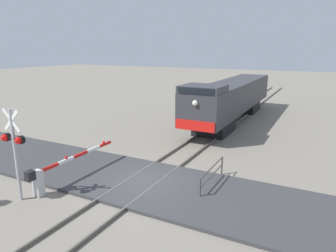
{
  "coord_description": "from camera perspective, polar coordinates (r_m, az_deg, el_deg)",
  "views": [
    {
      "loc": [
        7.23,
        -11.32,
        6.19
      ],
      "look_at": [
        -1.11,
        4.7,
        1.6
      ],
      "focal_mm": 32.95,
      "sensor_mm": 36.0,
      "label": 1
    }
  ],
  "objects": [
    {
      "name": "ground_plane",
      "position": [
        14.79,
        -4.68,
        -10.53
      ],
      "size": [
        160.0,
        160.0,
        0.0
      ],
      "primitive_type": "plane",
      "color": "gray"
    },
    {
      "name": "rail_track_left",
      "position": [
        15.13,
        -7.02,
        -9.7
      ],
      "size": [
        0.08,
        80.0,
        0.15
      ],
      "primitive_type": "cube",
      "color": "#59544C",
      "rests_on": "ground_plane"
    },
    {
      "name": "rail_track_right",
      "position": [
        14.42,
        -2.23,
        -10.83
      ],
      "size": [
        0.08,
        80.0,
        0.15
      ],
      "primitive_type": "cube",
      "color": "#59544C",
      "rests_on": "ground_plane"
    },
    {
      "name": "road_surface",
      "position": [
        14.76,
        -4.69,
        -10.28
      ],
      "size": [
        36.0,
        4.88,
        0.14
      ],
      "primitive_type": "cube",
      "color": "#38383A",
      "rests_on": "ground_plane"
    },
    {
      "name": "locomotive",
      "position": [
        27.12,
        11.75,
        5.16
      ],
      "size": [
        2.81,
        17.02,
        3.83
      ],
      "color": "black",
      "rests_on": "ground_plane"
    },
    {
      "name": "crossing_signal",
      "position": [
        13.83,
        -26.6,
        -3.16
      ],
      "size": [
        1.18,
        0.33,
        3.9
      ],
      "color": "#ADADB2",
      "rests_on": "ground_plane"
    },
    {
      "name": "crossing_gate",
      "position": [
        14.77,
        -20.98,
        -8.16
      ],
      "size": [
        0.36,
        5.52,
        1.28
      ],
      "color": "silver",
      "rests_on": "ground_plane"
    },
    {
      "name": "guard_railing",
      "position": [
        14.41,
        8.15,
        -8.59
      ],
      "size": [
        0.08,
        3.03,
        0.95
      ],
      "color": "#4C4742",
      "rests_on": "ground_plane"
    }
  ]
}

